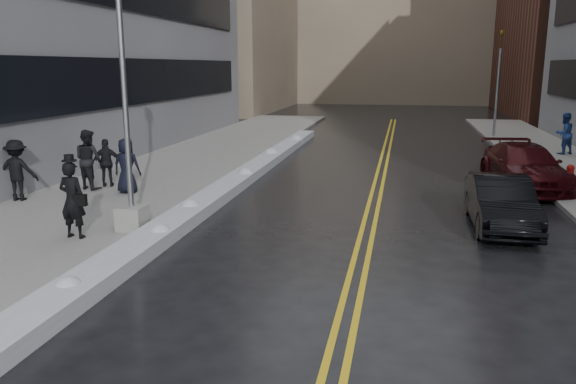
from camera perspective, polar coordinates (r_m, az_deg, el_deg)
The scene contains 18 objects.
ground at distance 11.83m, azimuth -5.38°, elevation -8.10°, with size 160.00×160.00×0.00m, color black.
sidewalk_west at distance 22.84m, azimuth -11.92°, elevation 2.06°, with size 5.50×50.00×0.15m, color gray.
lane_line_left at distance 21.01m, azimuth 8.81°, elevation 1.07°, with size 0.12×50.00×0.01m, color gold.
lane_line_right at distance 21.00m, azimuth 9.63°, elevation 1.03°, with size 0.12×50.00×0.01m, color gold.
snow_ridge at distance 19.84m, azimuth -5.45°, elevation 0.97°, with size 0.90×30.00×0.34m, color silver.
building_west_far at distance 57.91m, azimuth -7.71°, elevation 17.38°, with size 14.00×22.00×18.00m, color gray.
building_far at distance 70.90m, azimuth 11.07°, elevation 18.02°, with size 36.00×16.00×22.00m, color gray.
lamppost at distance 14.29m, azimuth -16.04°, elevation 5.55°, with size 0.65×0.65×7.62m.
fire_hydrant at distance 21.65m, azimuth 26.73°, elevation 1.66°, with size 0.26×0.26×0.73m.
traffic_signal at distance 34.96m, azimuth 20.55°, elevation 10.64°, with size 0.16×0.20×6.00m.
pedestrian_fedora at distance 14.27m, azimuth -21.05°, elevation -0.75°, with size 0.68×0.44×1.86m, color black.
pedestrian_b at distance 19.82m, azimuth -19.60°, elevation 3.14°, with size 0.97×0.75×1.99m, color black.
pedestrian_c at distance 18.81m, azimuth -16.08°, elevation 2.58°, with size 0.87×0.57×1.79m, color black.
pedestrian_d at distance 20.03m, azimuth -17.92°, elevation 2.84°, with size 0.96×0.40×1.64m, color black.
pedestrian_e at distance 18.98m, azimuth -25.81°, elevation 2.01°, with size 1.20×0.69×1.87m, color black.
pedestrian_east at distance 29.15m, azimuth 26.25°, elevation 5.34°, with size 0.93×0.73×1.92m, color navy.
car_black at distance 15.74m, azimuth 20.81°, elevation -1.03°, with size 1.44×4.12×1.36m, color black.
car_maroon at distance 21.28m, azimuth 22.88°, elevation 2.41°, with size 2.11×5.18×1.50m, color #39090D.
Camera 1 is at (3.29, -10.56, 4.20)m, focal length 35.00 mm.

